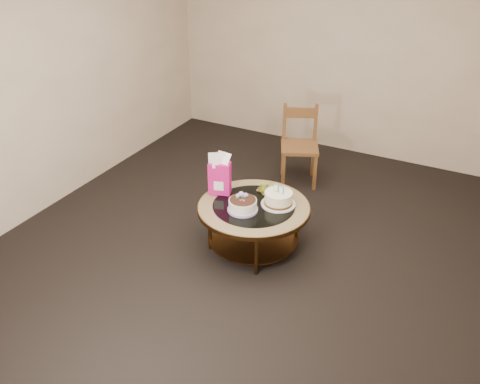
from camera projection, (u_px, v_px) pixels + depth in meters
The scene contains 8 objects.
ground at pixel (253, 247), 5.01m from camera, with size 5.00×5.00×0.00m, color black.
room_walls at pixel (255, 88), 4.25m from camera, with size 4.52×5.02×2.61m.
coffee_table at pixel (254, 213), 4.82m from camera, with size 1.02×1.02×0.46m.
decorated_cake at pixel (243, 205), 4.68m from camera, with size 0.27×0.27×0.16m.
cream_cake at pixel (278, 199), 4.76m from camera, with size 0.31×0.31×0.20m.
gift_bag at pixel (220, 174), 4.88m from camera, with size 0.22×0.19×0.40m.
pillar_candle at pixel (264, 188), 4.99m from camera, with size 0.15×0.15×0.10m.
dining_chair at pixel (299, 145), 5.95m from camera, with size 0.53×0.53×0.88m.
Camera 1 is at (1.80, -3.69, 2.91)m, focal length 40.00 mm.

